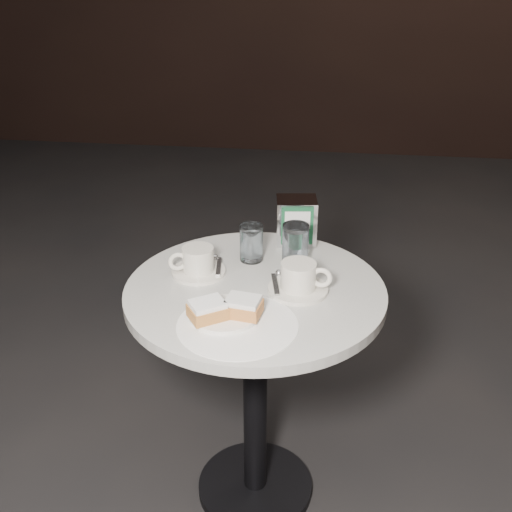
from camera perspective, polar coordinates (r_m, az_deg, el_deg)
The scene contains 9 objects.
ground at distance 2.18m, azimuth -0.07°, elevation -20.01°, with size 7.00×7.00×0.00m, color black.
cafe_table at distance 1.82m, azimuth -0.08°, elevation -8.24°, with size 0.70×0.70×0.74m.
sugar_spill at distance 1.56m, azimuth -1.66°, elevation -6.14°, with size 0.30×0.30×0.00m, color white.
beignet_plate at distance 1.57m, azimuth -2.79°, elevation -4.89°, with size 0.21×0.21×0.06m.
coffee_cup_left at distance 1.78m, azimuth -5.21°, elevation -0.57°, with size 0.20×0.20×0.08m.
coffee_cup_right at distance 1.68m, azimuth 3.84°, elevation -2.07°, with size 0.17×0.17×0.08m.
water_glass_left at distance 1.83m, azimuth -0.42°, elevation 1.13°, with size 0.08×0.08×0.11m.
water_glass_right at distance 1.81m, azimuth 3.52°, elevation 0.95°, with size 0.09×0.09×0.12m.
napkin_dispenser at distance 1.94m, azimuth 3.59°, elevation 3.15°, with size 0.13×0.11×0.14m.
Camera 1 is at (0.18, -1.47, 1.60)m, focal length 45.00 mm.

